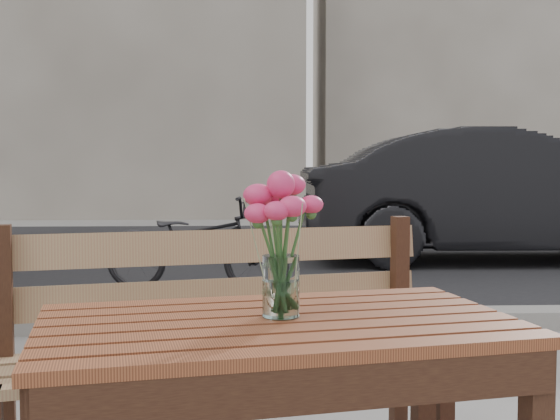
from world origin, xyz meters
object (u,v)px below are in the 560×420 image
at_px(main_table, 278,366).
at_px(bicycle, 195,244).
at_px(main_vase, 281,226).
at_px(parked_car, 499,196).

distance_m(main_table, bicycle, 4.34).
bearing_deg(bicycle, main_vase, -163.27).
relative_size(main_vase, parked_car, 0.08).
bearing_deg(parked_car, main_vase, 156.58).
bearing_deg(main_table, bicycle, 85.70).
bearing_deg(parked_car, bicycle, 119.69).
height_order(main_table, main_vase, main_vase).
relative_size(main_table, bicycle, 0.80).
bearing_deg(bicycle, main_table, -163.41).
xyz_separation_m(main_vase, parked_car, (2.76, 6.09, -0.19)).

